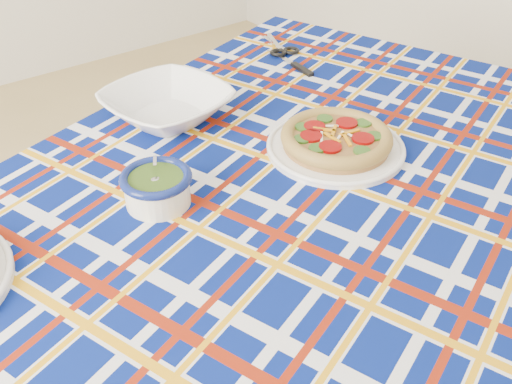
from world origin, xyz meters
TOP-DOWN VIEW (x-y plane):
  - floor at (0.00, 0.00)m, footprint 4.00×4.00m
  - dining_table at (0.26, -0.41)m, footprint 1.77×1.40m
  - tablecloth at (0.26, -0.41)m, footprint 1.81×1.44m
  - main_focaccia_plate at (0.42, -0.39)m, footprint 0.36×0.36m
  - pesto_bowl at (0.05, -0.32)m, footprint 0.17×0.17m
  - serving_bowl at (0.23, -0.06)m, footprint 0.30×0.30m
  - table_knife at (0.64, 0.03)m, footprint 0.04×0.21m
  - kitchen_scissors at (0.68, 0.12)m, footprint 0.14×0.21m

SIDE VIEW (x-z plane):
  - floor at x=0.00m, z-range 0.00..0.00m
  - dining_table at x=0.26m, z-range 0.29..1.02m
  - tablecloth at x=0.26m, z-range 0.63..0.73m
  - table_knife at x=0.64m, z-range 0.73..0.74m
  - kitchen_scissors at x=0.68m, z-range 0.73..0.74m
  - main_focaccia_plate at x=0.42m, z-range 0.73..0.78m
  - serving_bowl at x=0.23m, z-range 0.73..0.79m
  - pesto_bowl at x=0.05m, z-range 0.73..0.80m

